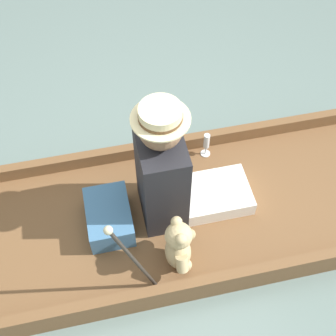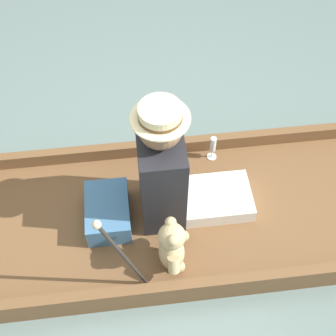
{
  "view_description": "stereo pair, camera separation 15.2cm",
  "coord_description": "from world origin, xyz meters",
  "px_view_note": "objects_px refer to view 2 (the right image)",
  "views": [
    {
      "loc": [
        1.46,
        -0.33,
        2.66
      ],
      "look_at": [
        -0.05,
        0.0,
        0.54
      ],
      "focal_mm": 50.0,
      "sensor_mm": 36.0,
      "label": 1
    },
    {
      "loc": [
        1.49,
        -0.18,
        2.66
      ],
      "look_at": [
        -0.05,
        0.0,
        0.54
      ],
      "focal_mm": 50.0,
      "sensor_mm": 36.0,
      "label": 2
    }
  ],
  "objects_px": {
    "walking_cane": "(120,251)",
    "teddy_bear": "(172,247)",
    "seated_person": "(171,174)",
    "wine_glass": "(213,146)"
  },
  "relations": [
    {
      "from": "wine_glass",
      "to": "walking_cane",
      "type": "xyz_separation_m",
      "value": [
        0.86,
        -0.65,
        0.33
      ]
    },
    {
      "from": "teddy_bear",
      "to": "walking_cane",
      "type": "height_order",
      "value": "walking_cane"
    },
    {
      "from": "teddy_bear",
      "to": "walking_cane",
      "type": "bearing_deg",
      "value": -67.51
    },
    {
      "from": "seated_person",
      "to": "teddy_bear",
      "type": "bearing_deg",
      "value": -17.31
    },
    {
      "from": "teddy_bear",
      "to": "wine_glass",
      "type": "height_order",
      "value": "teddy_bear"
    },
    {
      "from": "seated_person",
      "to": "walking_cane",
      "type": "bearing_deg",
      "value": -44.39
    },
    {
      "from": "walking_cane",
      "to": "teddy_bear",
      "type": "bearing_deg",
      "value": 112.49
    },
    {
      "from": "seated_person",
      "to": "wine_glass",
      "type": "height_order",
      "value": "seated_person"
    },
    {
      "from": "teddy_bear",
      "to": "wine_glass",
      "type": "distance_m",
      "value": 0.83
    },
    {
      "from": "teddy_bear",
      "to": "walking_cane",
      "type": "relative_size",
      "value": 0.55
    }
  ]
}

